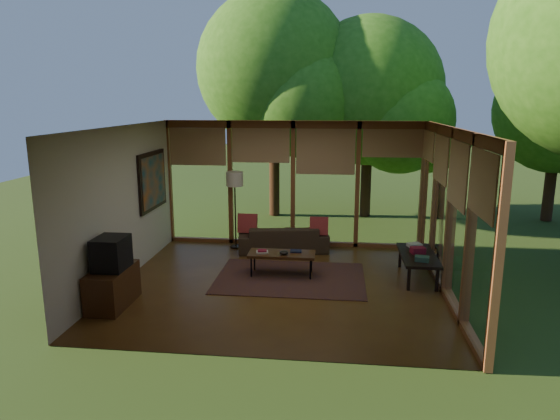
# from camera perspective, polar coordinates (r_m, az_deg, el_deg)

# --- Properties ---
(floor) EXTENTS (5.50, 5.50, 0.00)m
(floor) POSITION_cam_1_polar(r_m,az_deg,el_deg) (8.70, -0.02, -8.57)
(floor) COLOR brown
(floor) RESTS_ON ground
(ceiling) EXTENTS (5.50, 5.50, 0.00)m
(ceiling) POSITION_cam_1_polar(r_m,az_deg,el_deg) (8.13, -0.02, 9.47)
(ceiling) COLOR white
(ceiling) RESTS_ON ground
(wall_left) EXTENTS (0.04, 5.00, 2.70)m
(wall_left) POSITION_cam_1_polar(r_m,az_deg,el_deg) (9.04, -17.61, 0.56)
(wall_left) COLOR silver
(wall_left) RESTS_ON ground
(wall_front) EXTENTS (5.50, 0.04, 2.70)m
(wall_front) POSITION_cam_1_polar(r_m,az_deg,el_deg) (5.92, -2.77, -5.02)
(wall_front) COLOR silver
(wall_front) RESTS_ON ground
(window_wall_back) EXTENTS (5.50, 0.12, 2.70)m
(window_wall_back) POSITION_cam_1_polar(r_m,az_deg,el_deg) (10.76, 1.49, 2.98)
(window_wall_back) COLOR brown
(window_wall_back) RESTS_ON ground
(window_wall_right) EXTENTS (0.12, 5.00, 2.70)m
(window_wall_right) POSITION_cam_1_polar(r_m,az_deg,el_deg) (8.46, 18.82, -0.32)
(window_wall_right) COLOR brown
(window_wall_right) RESTS_ON ground
(tree_nw) EXTENTS (4.06, 4.06, 5.95)m
(tree_nw) POSITION_cam_1_polar(r_m,az_deg,el_deg) (13.59, -0.64, 15.82)
(tree_nw) COLOR #3D2416
(tree_nw) RESTS_ON ground
(tree_ne) EXTENTS (3.85, 3.85, 5.26)m
(tree_ne) POSITION_cam_1_polar(r_m,az_deg,el_deg) (13.65, 10.16, 13.15)
(tree_ne) COLOR #3D2416
(tree_ne) RESTS_ON ground
(tree_far) EXTENTS (3.16, 3.16, 4.44)m
(tree_far) POSITION_cam_1_polar(r_m,az_deg,el_deg) (14.66, 29.24, 9.84)
(tree_far) COLOR #3D2416
(tree_far) RESTS_ON ground
(rug) EXTENTS (2.63, 1.87, 0.01)m
(rug) POSITION_cam_1_polar(r_m,az_deg,el_deg) (9.02, 1.20, -7.75)
(rug) COLOR brown
(rug) RESTS_ON floor
(sofa) EXTENTS (1.97, 1.05, 0.55)m
(sofa) POSITION_cam_1_polar(r_m,az_deg,el_deg) (10.52, 0.37, -3.24)
(sofa) COLOR #3D2D1E
(sofa) RESTS_ON floor
(pillow_left) EXTENTS (0.40, 0.21, 0.42)m
(pillow_left) POSITION_cam_1_polar(r_m,az_deg,el_deg) (10.50, -3.73, -1.57)
(pillow_left) COLOR maroon
(pillow_left) RESTS_ON sofa
(pillow_right) EXTENTS (0.38, 0.20, 0.40)m
(pillow_right) POSITION_cam_1_polar(r_m,az_deg,el_deg) (10.35, 4.48, -1.86)
(pillow_right) COLOR maroon
(pillow_right) RESTS_ON sofa
(ct_book_lower) EXTENTS (0.24, 0.20, 0.03)m
(ct_book_lower) POSITION_cam_1_polar(r_m,az_deg,el_deg) (9.03, -2.05, -4.84)
(ct_book_lower) COLOR beige
(ct_book_lower) RESTS_ON coffee_table
(ct_book_upper) EXTENTS (0.18, 0.15, 0.03)m
(ct_book_upper) POSITION_cam_1_polar(r_m,az_deg,el_deg) (9.02, -2.05, -4.67)
(ct_book_upper) COLOR maroon
(ct_book_upper) RESTS_ON coffee_table
(ct_book_side) EXTENTS (0.21, 0.16, 0.03)m
(ct_book_side) POSITION_cam_1_polar(r_m,az_deg,el_deg) (9.08, 1.83, -4.72)
(ct_book_side) COLOR black
(ct_book_side) RESTS_ON coffee_table
(ct_bowl) EXTENTS (0.16, 0.16, 0.07)m
(ct_bowl) POSITION_cam_1_polar(r_m,az_deg,el_deg) (8.92, 0.45, -4.90)
(ct_bowl) COLOR black
(ct_bowl) RESTS_ON coffee_table
(media_cabinet) EXTENTS (0.50, 1.00, 0.60)m
(media_cabinet) POSITION_cam_1_polar(r_m,az_deg,el_deg) (8.21, -18.58, -8.35)
(media_cabinet) COLOR #4A2914
(media_cabinet) RESTS_ON floor
(television) EXTENTS (0.45, 0.55, 0.50)m
(television) POSITION_cam_1_polar(r_m,az_deg,el_deg) (8.02, -18.72, -4.69)
(television) COLOR black
(television) RESTS_ON media_cabinet
(console_book_a) EXTENTS (0.26, 0.21, 0.08)m
(console_book_a) POSITION_cam_1_polar(r_m,az_deg,el_deg) (8.81, 15.92, -5.39)
(console_book_a) COLOR #2F5245
(console_book_a) RESTS_ON side_console
(console_book_b) EXTENTS (0.27, 0.22, 0.11)m
(console_book_b) POSITION_cam_1_polar(r_m,az_deg,el_deg) (9.23, 15.48, -4.46)
(console_book_b) COLOR maroon
(console_book_b) RESTS_ON side_console
(console_book_c) EXTENTS (0.29, 0.25, 0.07)m
(console_book_c) POSITION_cam_1_polar(r_m,az_deg,el_deg) (9.61, 15.12, -3.89)
(console_book_c) COLOR beige
(console_book_c) RESTS_ON side_console
(floor_lamp) EXTENTS (0.36, 0.36, 1.65)m
(floor_lamp) POSITION_cam_1_polar(r_m,az_deg,el_deg) (10.56, -5.20, 3.06)
(floor_lamp) COLOR black
(floor_lamp) RESTS_ON floor
(coffee_table) EXTENTS (1.20, 0.50, 0.43)m
(coffee_table) POSITION_cam_1_polar(r_m,az_deg,el_deg) (9.05, 0.20, -5.12)
(coffee_table) COLOR #4A2914
(coffee_table) RESTS_ON floor
(side_console) EXTENTS (0.60, 1.40, 0.46)m
(side_console) POSITION_cam_1_polar(r_m,az_deg,el_deg) (9.21, 15.49, -5.14)
(side_console) COLOR black
(side_console) RESTS_ON floor
(wall_painting) EXTENTS (0.06, 1.35, 1.15)m
(wall_painting) POSITION_cam_1_polar(r_m,az_deg,el_deg) (10.26, -14.35, 3.26)
(wall_painting) COLOR black
(wall_painting) RESTS_ON wall_left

